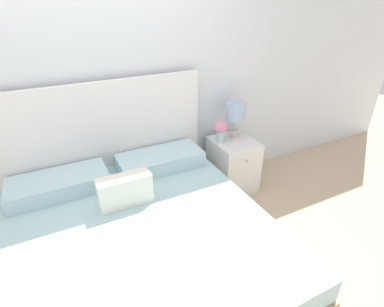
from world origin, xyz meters
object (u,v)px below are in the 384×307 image
object	(u,v)px
table_lamp	(236,113)
bed	(137,240)
nightstand	(233,164)
flower_vase	(221,129)

from	to	relation	value
table_lamp	bed	bearing A→B (deg)	-151.78
bed	table_lamp	bearing A→B (deg)	28.22
bed	nightstand	world-z (taller)	bed
flower_vase	nightstand	bearing A→B (deg)	-17.44
nightstand	table_lamp	size ratio (longest dim) A/B	1.49
table_lamp	flower_vase	size ratio (longest dim) A/B	1.60
nightstand	bed	bearing A→B (deg)	-153.99
bed	flower_vase	world-z (taller)	bed
bed	flower_vase	bearing A→B (deg)	30.62
bed	table_lamp	world-z (taller)	bed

